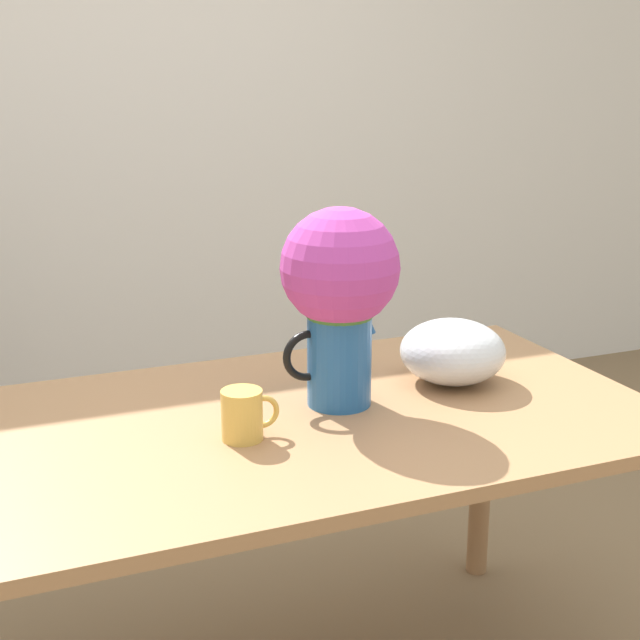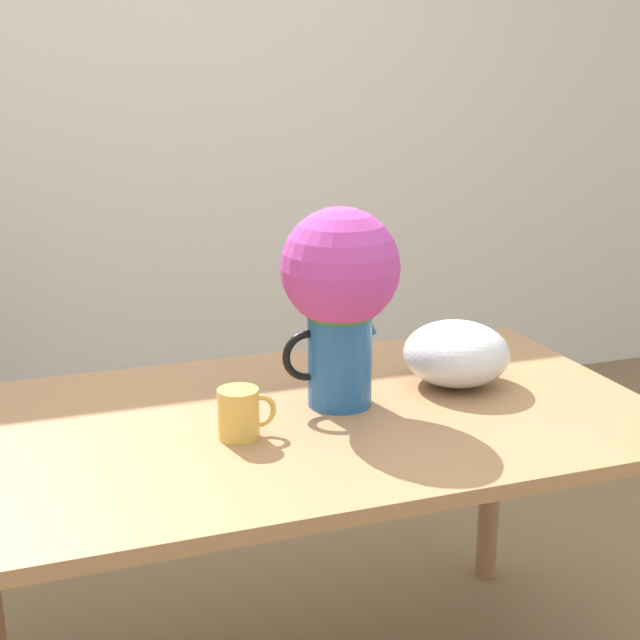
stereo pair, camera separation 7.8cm
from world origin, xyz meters
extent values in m
cube|color=silver|center=(0.00, 2.06, 1.30)|extent=(8.00, 0.05, 2.60)
cube|color=#A3754C|center=(0.00, 0.15, 0.72)|extent=(1.48, 0.85, 0.03)
cylinder|color=#A3754C|center=(0.68, 0.52, 0.35)|extent=(0.06, 0.06, 0.71)
cylinder|color=#235B9E|center=(0.09, 0.19, 0.84)|extent=(0.14, 0.14, 0.22)
cone|color=#235B9E|center=(0.15, 0.19, 0.92)|extent=(0.05, 0.05, 0.05)
torus|color=black|center=(0.02, 0.19, 0.85)|extent=(0.11, 0.02, 0.11)
sphere|color=#3D7033|center=(0.09, 0.19, 0.99)|extent=(0.19, 0.19, 0.19)
sphere|color=#B23D99|center=(0.09, 0.19, 1.04)|extent=(0.25, 0.25, 0.25)
cylinder|color=gold|center=(-0.16, 0.08, 0.79)|extent=(0.08, 0.08, 0.10)
torus|color=gold|center=(-0.12, 0.08, 0.79)|extent=(0.07, 0.01, 0.07)
ellipsoid|color=silver|center=(0.38, 0.22, 0.81)|extent=(0.24, 0.24, 0.15)
camera|label=1|loc=(-0.63, -1.47, 1.44)|focal=50.00mm
camera|label=2|loc=(-0.56, -1.50, 1.44)|focal=50.00mm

